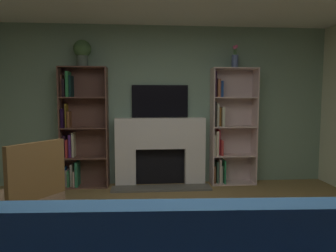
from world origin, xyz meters
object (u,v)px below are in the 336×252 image
at_px(bookshelf_right, 227,129).
at_px(potted_plant, 82,51).
at_px(armchair, 25,193).
at_px(tv, 160,101).
at_px(fireplace, 160,149).
at_px(vase_with_flowers, 235,59).
at_px(bookshelf_left, 79,130).

distance_m(bookshelf_right, potted_plant, 2.61).
bearing_deg(armchair, tv, 55.78).
bearing_deg(potted_plant, fireplace, 1.56).
bearing_deg(vase_with_flowers, bookshelf_right, 155.71).
bearing_deg(potted_plant, armchair, -95.69).
bearing_deg(bookshelf_left, potted_plant, -29.91).
xyz_separation_m(bookshelf_right, armchair, (-2.50, -1.97, -0.39)).
bearing_deg(vase_with_flowers, armchair, -143.37).
bearing_deg(vase_with_flowers, fireplace, 178.46).
bearing_deg(tv, armchair, -124.22).
bearing_deg(tv, fireplace, -90.00).
height_order(bookshelf_left, armchair, bookshelf_left).
xyz_separation_m(tv, bookshelf_right, (1.11, -0.08, -0.45)).
xyz_separation_m(bookshelf_left, vase_with_flowers, (2.49, -0.05, 1.13)).
xyz_separation_m(tv, vase_with_flowers, (1.20, -0.12, 0.67)).
distance_m(fireplace, vase_with_flowers, 1.89).
bearing_deg(tv, potted_plant, -174.30).
distance_m(fireplace, bookshelf_right, 1.15).
xyz_separation_m(bookshelf_right, vase_with_flowers, (0.10, -0.04, 1.13)).
bearing_deg(vase_with_flowers, potted_plant, -179.99).
height_order(bookshelf_right, potted_plant, potted_plant).
xyz_separation_m(fireplace, vase_with_flowers, (1.20, -0.03, 1.45)).
xyz_separation_m(bookshelf_left, bookshelf_right, (2.39, -0.01, 0.00)).
height_order(fireplace, bookshelf_right, bookshelf_right).
xyz_separation_m(fireplace, armchair, (-1.39, -1.96, -0.07)).
distance_m(bookshelf_right, armchair, 3.21).
bearing_deg(bookshelf_left, bookshelf_right, -0.14).
distance_m(fireplace, potted_plant, 1.96).
xyz_separation_m(potted_plant, vase_with_flowers, (2.40, 0.00, -0.10)).
xyz_separation_m(tv, armchair, (-1.39, -2.05, -0.85)).
bearing_deg(armchair, bookshelf_left, 86.98).
height_order(bookshelf_right, armchair, bookshelf_right).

